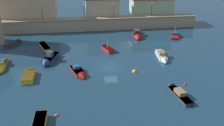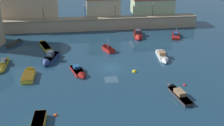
{
  "view_description": "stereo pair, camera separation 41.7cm",
  "coord_description": "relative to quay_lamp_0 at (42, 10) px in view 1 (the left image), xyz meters",
  "views": [
    {
      "loc": [
        -5.69,
        -42.93,
        20.39
      ],
      "look_at": [
        0.0,
        -1.45,
        1.54
      ],
      "focal_mm": 41.75,
      "sensor_mm": 36.0,
      "label": 1
    },
    {
      "loc": [
        -5.28,
        -42.99,
        20.39
      ],
      "look_at": [
        0.0,
        -1.45,
        1.54
      ],
      "focal_mm": 41.75,
      "sensor_mm": 36.0,
      "label": 2
    }
  ],
  "objects": [
    {
      "name": "quay_lamp_1",
      "position": [
        10.58,
        0.0,
        -0.06
      ],
      "size": [
        0.32,
        0.32,
        3.53
      ],
      "color": "black",
      "rests_on": "quay_wall"
    },
    {
      "name": "moored_boat_11",
      "position": [
        8.57,
        -26.46,
        -5.25
      ],
      "size": [
        3.15,
        5.72,
        1.55
      ],
      "rotation": [
        0.0,
        0.0,
        -1.27
      ],
      "color": "red",
      "rests_on": "ground"
    },
    {
      "name": "moored_boat_9",
      "position": [
        -5.36,
        -21.94,
        -5.21
      ],
      "size": [
        1.44,
        6.83,
        1.38
      ],
      "rotation": [
        0.0,
        0.0,
        -1.52
      ],
      "color": "gold",
      "rests_on": "ground"
    },
    {
      "name": "quay_wall",
      "position": [
        14.39,
        0.0,
        -3.98
      ],
      "size": [
        52.44,
        3.26,
        3.18
      ],
      "color": "tan",
      "rests_on": "ground"
    },
    {
      "name": "ground_plane",
      "position": [
        14.39,
        -24.36,
        -5.58
      ],
      "size": [
        137.31,
        137.31,
        0.0
      ],
      "primitive_type": "plane",
      "color": "#19384C"
    },
    {
      "name": "moored_boat_7",
      "position": [
        -5.46,
        -9.01,
        -5.28
      ],
      "size": [
        3.44,
        5.2,
        1.24
      ],
      "rotation": [
        0.0,
        0.0,
        1.11
      ],
      "color": "#333338",
      "rests_on": "ground"
    },
    {
      "name": "mooring_buoy_0",
      "position": [
        5.32,
        -38.22,
        -5.58
      ],
      "size": [
        0.51,
        0.51,
        0.51
      ],
      "primitive_type": "sphere",
      "color": "#EA4C19",
      "rests_on": "ground"
    },
    {
      "name": "moored_boat_0",
      "position": [
        32.58,
        -8.13,
        -5.23
      ],
      "size": [
        3.6,
        6.07,
        3.48
      ],
      "rotation": [
        0.0,
        0.0,
        1.23
      ],
      "color": "red",
      "rests_on": "ground"
    },
    {
      "name": "moored_boat_12",
      "position": [
        25.0,
        -21.72,
        -5.17
      ],
      "size": [
        1.99,
        6.73,
        1.69
      ],
      "rotation": [
        0.0,
        0.0,
        -1.66
      ],
      "color": "white",
      "rests_on": "ground"
    },
    {
      "name": "moored_boat_4",
      "position": [
        14.63,
        -15.56,
        -5.15
      ],
      "size": [
        2.78,
        4.33,
        3.06
      ],
      "rotation": [
        0.0,
        0.0,
        1.96
      ],
      "color": "red",
      "rests_on": "ground"
    },
    {
      "name": "moored_boat_3",
      "position": [
        0.95,
        -11.37,
        -5.25
      ],
      "size": [
        3.6,
        6.86,
        1.31
      ],
      "rotation": [
        0.0,
        0.0,
        1.92
      ],
      "color": "gold",
      "rests_on": "ground"
    },
    {
      "name": "mooring_buoy_2",
      "position": [
        25.31,
        -32.54,
        -5.58
      ],
      "size": [
        0.46,
        0.46,
        0.46
      ],
      "primitive_type": "sphere",
      "color": "red",
      "rests_on": "ground"
    },
    {
      "name": "moored_boat_6",
      "position": [
        2.93,
        -20.31,
        -5.04
      ],
      "size": [
        3.48,
        6.57,
        2.28
      ],
      "rotation": [
        0.0,
        0.0,
        -1.85
      ],
      "color": "navy",
      "rests_on": "ground"
    },
    {
      "name": "mooring_buoy_1",
      "position": [
        18.29,
        -26.73,
        -5.58
      ],
      "size": [
        0.8,
        0.8,
        0.8
      ],
      "primitive_type": "sphere",
      "color": "yellow",
      "rests_on": "ground"
    },
    {
      "name": "quay_lamp_3",
      "position": [
        28.69,
        0.0,
        -0.07
      ],
      "size": [
        0.32,
        0.32,
        3.51
      ],
      "color": "black",
      "rests_on": "quay_wall"
    },
    {
      "name": "quay_lamp_2",
      "position": [
        18.48,
        0.0,
        -0.09
      ],
      "size": [
        0.32,
        0.32,
        3.48
      ],
      "color": "black",
      "rests_on": "quay_wall"
    },
    {
      "name": "old_town_backdrop",
      "position": [
        9.37,
        3.98,
        0.55
      ],
      "size": [
        47.96,
        6.2,
        7.61
      ],
      "color": "#D4B388",
      "rests_on": "ground"
    },
    {
      "name": "moored_boat_8",
      "position": [
        23.02,
        -34.92,
        -5.24
      ],
      "size": [
        2.35,
        6.8,
        1.49
      ],
      "rotation": [
        0.0,
        0.0,
        1.72
      ],
      "color": "#333338",
      "rests_on": "ground"
    },
    {
      "name": "moored_boat_1",
      "position": [
        23.12,
        -7.74,
        -5.1
      ],
      "size": [
        2.95,
        7.27,
        1.98
      ],
      "rotation": [
        0.0,
        0.0,
        -1.74
      ],
      "color": "red",
      "rests_on": "ground"
    },
    {
      "name": "quay_lamp_0",
      "position": [
        0.0,
        0.0,
        0.0
      ],
      "size": [
        0.32,
        0.32,
        3.64
      ],
      "color": "black",
      "rests_on": "quay_wall"
    },
    {
      "name": "moored_boat_5",
      "position": [
        0.07,
        -26.01,
        -5.18
      ],
      "size": [
        1.93,
        5.32,
        1.76
      ],
      "rotation": [
        0.0,
        0.0,
        1.58
      ],
      "color": "gold",
      "rests_on": "ground"
    }
  ]
}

